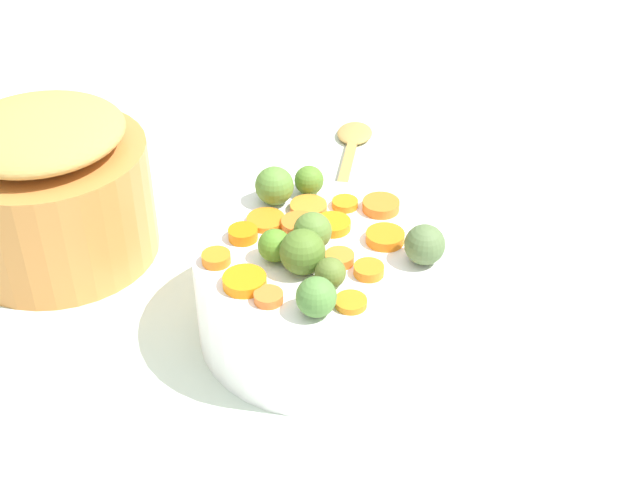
{
  "coord_description": "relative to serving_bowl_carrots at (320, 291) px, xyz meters",
  "views": [
    {
      "loc": [
        0.34,
        0.58,
        0.61
      ],
      "look_at": [
        -0.02,
        0.02,
        0.13
      ],
      "focal_mm": 49.29,
      "sensor_mm": 36.0,
      "label": 1
    }
  ],
  "objects": [
    {
      "name": "carrot_slice_11",
      "position": [
        -0.0,
        -0.04,
        0.06
      ],
      "size": [
        0.04,
        0.04,
        0.01
      ],
      "primitive_type": "cylinder",
      "rotation": [
        0.0,
        0.0,
        4.48
      ],
      "color": "orange",
      "rests_on": "serving_bowl_carrots"
    },
    {
      "name": "wooden_spoon",
      "position": [
        -0.22,
        -0.27,
        -0.05
      ],
      "size": [
        0.21,
        0.23,
        0.01
      ],
      "color": "#AC8344",
      "rests_on": "tabletop"
    },
    {
      "name": "carrot_slice_1",
      "position": [
        -0.02,
        0.06,
        0.06
      ],
      "size": [
        0.04,
        0.04,
        0.01
      ],
      "primitive_type": "cylinder",
      "rotation": [
        0.0,
        0.0,
        3.64
      ],
      "color": "orange",
      "rests_on": "serving_bowl_carrots"
    },
    {
      "name": "carrot_slice_7",
      "position": [
        -0.06,
        0.02,
        0.06
      ],
      "size": [
        0.05,
        0.05,
        0.01
      ],
      "primitive_type": "cylinder",
      "rotation": [
        0.0,
        0.0,
        3.57
      ],
      "color": "orange",
      "rests_on": "serving_bowl_carrots"
    },
    {
      "name": "brussels_sprout_0",
      "position": [
        -0.0,
        -0.09,
        0.07
      ],
      "size": [
        0.04,
        0.04,
        0.04
      ],
      "primitive_type": "sphere",
      "color": "#588434",
      "rests_on": "serving_bowl_carrots"
    },
    {
      "name": "metal_pot",
      "position": [
        0.17,
        -0.27,
        0.01
      ],
      "size": [
        0.22,
        0.22,
        0.13
      ],
      "primitive_type": "cylinder",
      "color": "#C87B3A",
      "rests_on": "tabletop"
    },
    {
      "name": "carrot_slice_9",
      "position": [
        0.02,
        0.08,
        0.05
      ],
      "size": [
        0.03,
        0.03,
        0.01
      ],
      "primitive_type": "cylinder",
      "rotation": [
        0.0,
        0.0,
        6.08
      ],
      "color": "orange",
      "rests_on": "serving_bowl_carrots"
    },
    {
      "name": "brussels_sprout_6",
      "position": [
        0.04,
        -0.01,
        0.07
      ],
      "size": [
        0.03,
        0.03,
        0.03
      ],
      "primitive_type": "sphere",
      "color": "#518425",
      "rests_on": "serving_bowl_carrots"
    },
    {
      "name": "serving_bowl_carrots",
      "position": [
        0.0,
        0.0,
        0.0
      ],
      "size": [
        0.24,
        0.24,
        0.1
      ],
      "primitive_type": "cylinder",
      "color": "white",
      "rests_on": "tabletop"
    },
    {
      "name": "brussels_sprout_1",
      "position": [
        0.05,
        0.08,
        0.07
      ],
      "size": [
        0.04,
        0.04,
        0.04
      ],
      "primitive_type": "sphere",
      "color": "#4F7F38",
      "rests_on": "serving_bowl_carrots"
    },
    {
      "name": "carrot_slice_4",
      "position": [
        0.02,
        -0.06,
        0.05
      ],
      "size": [
        0.04,
        0.04,
        0.01
      ],
      "primitive_type": "cylinder",
      "rotation": [
        0.0,
        0.0,
        2.99
      ],
      "color": "orange",
      "rests_on": "serving_bowl_carrots"
    },
    {
      "name": "carrot_slice_10",
      "position": [
        -0.06,
        -0.05,
        0.05
      ],
      "size": [
        0.03,
        0.03,
        0.01
      ],
      "primitive_type": "cylinder",
      "rotation": [
        0.0,
        0.0,
        4.56
      ],
      "color": "orange",
      "rests_on": "serving_bowl_carrots"
    },
    {
      "name": "brussels_sprout_4",
      "position": [
        0.03,
        0.02,
        0.07
      ],
      "size": [
        0.04,
        0.04,
        0.04
      ],
      "primitive_type": "sphere",
      "color": "#4F6F26",
      "rests_on": "serving_bowl_carrots"
    },
    {
      "name": "carrot_slice_0",
      "position": [
        -0.03,
        -0.02,
        0.06
      ],
      "size": [
        0.04,
        0.04,
        0.01
      ],
      "primitive_type": "cylinder",
      "rotation": [
        0.0,
        0.0,
        1.34
      ],
      "color": "orange",
      "rests_on": "serving_bowl_carrots"
    },
    {
      "name": "brussels_sprout_7",
      "position": [
        0.0,
        -0.01,
        0.07
      ],
      "size": [
        0.04,
        0.04,
        0.04
      ],
      "primitive_type": "sphere",
      "color": "#577932",
      "rests_on": "serving_bowl_carrots"
    },
    {
      "name": "carrot_slice_13",
      "position": [
        -0.02,
        -0.06,
        0.06
      ],
      "size": [
        0.05,
        0.05,
        0.01
      ],
      "primitive_type": "cylinder",
      "rotation": [
        0.0,
        0.0,
        3.97
      ],
      "color": "orange",
      "rests_on": "serving_bowl_carrots"
    },
    {
      "name": "brussels_sprout_3",
      "position": [
        0.02,
        0.05,
        0.07
      ],
      "size": [
        0.03,
        0.03,
        0.03
      ],
      "primitive_type": "sphere",
      "color": "#576D2B",
      "rests_on": "serving_bowl_carrots"
    },
    {
      "name": "carrot_slice_8",
      "position": [
        0.09,
        0.01,
        0.06
      ],
      "size": [
        0.06,
        0.06,
        0.01
      ],
      "primitive_type": "cylinder",
      "rotation": [
        0.0,
        0.0,
        5.39
      ],
      "color": "orange",
      "rests_on": "serving_bowl_carrots"
    },
    {
      "name": "carrot_slice_3",
      "position": [
        -0.09,
        -0.02,
        0.06
      ],
      "size": [
        0.05,
        0.05,
        0.01
      ],
      "primitive_type": "cylinder",
      "rotation": [
        0.0,
        0.0,
        4.96
      ],
      "color": "orange",
      "rests_on": "serving_bowl_carrots"
    },
    {
      "name": "stuffing_mound",
      "position": [
        0.17,
        -0.27,
        0.1
      ],
      "size": [
        0.18,
        0.18,
        0.04
      ],
      "primitive_type": "ellipsoid",
      "color": "tan",
      "rests_on": "metal_pot"
    },
    {
      "name": "carrot_slice_2",
      "position": [
        0.05,
        -0.05,
        0.06
      ],
      "size": [
        0.03,
        0.03,
        0.01
      ],
      "primitive_type": "cylinder",
      "rotation": [
        0.0,
        0.0,
        0.11
      ],
      "color": "orange",
      "rests_on": "serving_bowl_carrots"
    },
    {
      "name": "carrot_slice_6",
      "position": [
        0.08,
        0.04,
        0.06
      ],
      "size": [
        0.03,
        0.03,
        0.01
      ],
      "primitive_type": "cylinder",
      "rotation": [
        0.0,
        0.0,
        6.26
      ],
      "color": "orange",
      "rests_on": "serving_bowl_carrots"
    },
    {
      "name": "tabletop",
      "position": [
        0.02,
        -0.02,
        -0.06
      ],
      "size": [
        2.4,
        2.4,
        0.02
      ],
      "primitive_type": "cube",
      "color": "silver",
      "rests_on": "ground"
    },
    {
      "name": "brussels_sprout_2",
      "position": [
        -0.04,
        -0.09,
        0.07
      ],
      "size": [
        0.03,
        0.03,
        0.03
      ],
      "primitive_type": "sphere",
      "color": "#527C28",
      "rests_on": "serving_bowl_carrots"
    },
    {
      "name": "carrot_slice_12",
      "position": [
        0.09,
        -0.03,
        0.06
      ],
      "size": [
        0.03,
        0.03,
        0.01
      ],
      "primitive_type": "cylinder",
      "rotation": [
        0.0,
        0.0,
        2.96
      ],
      "color": "orange",
      "rests_on": "serving_bowl_carrots"
    },
    {
      "name": "carrot_slice_5",
      "position": [
        -0.0,
        0.03,
        0.06
      ],
      "size": [
        0.04,
        0.04,
        0.01
      ],
      "primitive_type": "cylinder",
      "rotation": [
        0.0,
        0.0,
        1.02
      ],
      "color": "orange",
      "rests_on": "serving_bowl_carrots"
    },
    {
      "name": "brussels_sprout_5",
      "position": [
        -0.07,
        0.07,
        0.07
      ],
      "size": [
        0.04,
        0.04,
        0.04
      ],
      "primitive_type": "sphere",
      "color": "#566D40",
      "rests_on": "serving_bowl_carrots"
    }
  ]
}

